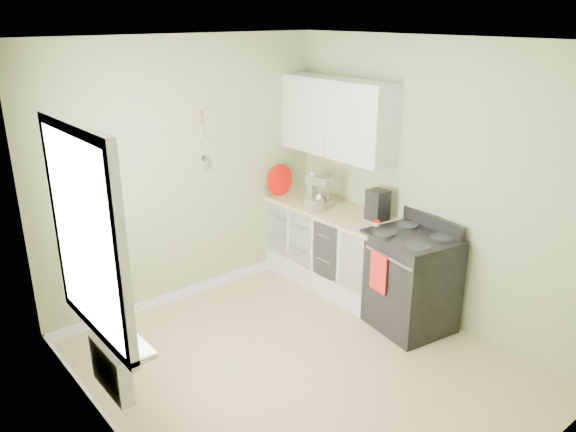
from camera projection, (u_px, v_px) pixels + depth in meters
floor at (302, 369)px, 4.83m from camera, size 3.20×3.60×0.02m
ceiling at (305, 39)px, 3.90m from camera, size 3.20×3.60×0.02m
wall_back at (186, 173)px, 5.68m from camera, size 3.20×0.02×2.70m
wall_left at (103, 281)px, 3.40m from camera, size 0.02×3.60×2.70m
wall_right at (431, 184)px, 5.33m from camera, size 0.02×3.60×2.70m
base_cabinets at (332, 248)px, 6.18m from camera, size 0.60×1.60×0.87m
countertop at (332, 210)px, 6.02m from camera, size 0.64×1.60×0.04m
upper_cabinets at (337, 118)px, 5.84m from camera, size 0.35×1.40×0.80m
window at (85, 235)px, 3.57m from camera, size 0.06×1.14×1.44m
window_sill at (107, 323)px, 3.84m from camera, size 0.18×1.14×0.04m
radiator at (111, 369)px, 3.90m from camera, size 0.12×0.50×0.35m
wall_utensils at (203, 150)px, 5.70m from camera, size 0.02×0.14×0.58m
stove at (410, 280)px, 5.36m from camera, size 0.78×0.86×1.06m
stand_mixer at (319, 192)px, 6.04m from camera, size 0.23×0.32×0.37m
kettle at (319, 203)px, 5.86m from camera, size 0.20×0.12×0.20m
coffee_maker at (377, 206)px, 5.63m from camera, size 0.19×0.21×0.31m
red_tray at (280, 180)px, 6.38m from camera, size 0.36×0.07×0.36m
jar at (376, 224)px, 5.44m from camera, size 0.07×0.07×0.08m
plant_a at (128, 320)px, 3.53m from camera, size 0.21×0.18×0.33m
plant_b at (99, 294)px, 3.87m from camera, size 0.21×0.22×0.31m
plant_c at (86, 284)px, 4.05m from camera, size 0.22×0.22×0.28m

